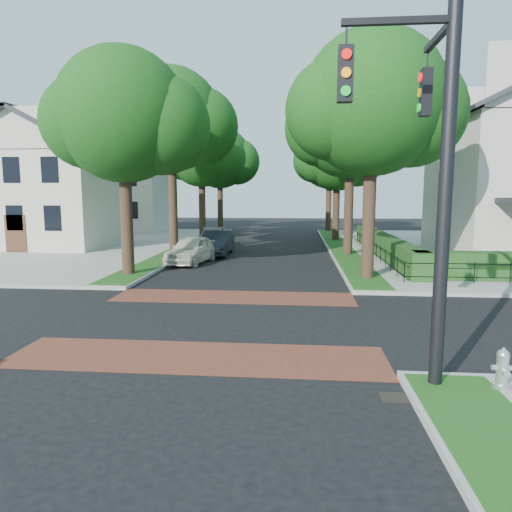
% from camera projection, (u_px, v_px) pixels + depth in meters
% --- Properties ---
extents(ground, '(120.00, 120.00, 0.00)m').
position_uv_depth(ground, '(219.00, 320.00, 14.03)').
color(ground, black).
rests_on(ground, ground).
extents(sidewalk_nw, '(30.00, 30.00, 0.15)m').
position_uv_depth(sidewalk_nw, '(7.00, 244.00, 34.49)').
color(sidewalk_nw, gray).
rests_on(sidewalk_nw, ground).
extents(crosswalk_far, '(9.00, 2.20, 0.01)m').
position_uv_depth(crosswalk_far, '(234.00, 297.00, 17.19)').
color(crosswalk_far, brown).
rests_on(crosswalk_far, ground).
extents(crosswalk_near, '(9.00, 2.20, 0.01)m').
position_uv_depth(crosswalk_near, '(197.00, 357.00, 10.87)').
color(crosswalk_near, brown).
rests_on(crosswalk_near, ground).
extents(storm_drain, '(0.65, 0.45, 0.01)m').
position_uv_depth(storm_drain, '(397.00, 397.00, 8.72)').
color(storm_drain, black).
rests_on(storm_drain, ground).
extents(grass_strip_ne, '(1.60, 29.80, 0.02)m').
position_uv_depth(grass_strip_ne, '(340.00, 246.00, 32.38)').
color(grass_strip_ne, '#1D4B15').
rests_on(grass_strip_ne, sidewalk_ne).
extents(grass_strip_nw, '(1.60, 29.80, 0.02)m').
position_uv_depth(grass_strip_nw, '(190.00, 245.00, 33.33)').
color(grass_strip_nw, '#1D4B15').
rests_on(grass_strip_nw, sidewalk_nw).
extents(tree_right_near, '(7.75, 6.67, 10.66)m').
position_uv_depth(tree_right_near, '(374.00, 106.00, 19.64)').
color(tree_right_near, black).
rests_on(tree_right_near, sidewalk_ne).
extents(tree_right_mid, '(8.25, 7.09, 11.22)m').
position_uv_depth(tree_right_mid, '(352.00, 125.00, 27.50)').
color(tree_right_mid, black).
rests_on(tree_right_mid, sidewalk_ne).
extents(tree_right_far, '(7.25, 6.23, 9.74)m').
position_uv_depth(tree_right_far, '(338.00, 156.00, 36.50)').
color(tree_right_far, black).
rests_on(tree_right_far, sidewalk_ne).
extents(tree_right_back, '(7.50, 6.45, 10.20)m').
position_uv_depth(tree_right_back, '(330.00, 159.00, 45.34)').
color(tree_right_back, black).
rests_on(tree_right_back, sidewalk_ne).
extents(tree_left_near, '(7.50, 6.45, 10.20)m').
position_uv_depth(tree_left_near, '(127.00, 118.00, 20.65)').
color(tree_left_near, black).
rests_on(tree_left_near, sidewalk_nw).
extents(tree_left_mid, '(8.00, 6.88, 11.48)m').
position_uv_depth(tree_left_mid, '(174.00, 121.00, 28.42)').
color(tree_left_mid, black).
rests_on(tree_left_mid, sidewalk_nw).
extents(tree_left_far, '(7.00, 6.02, 9.86)m').
position_uv_depth(tree_left_far, '(203.00, 154.00, 37.44)').
color(tree_left_far, black).
rests_on(tree_left_far, sidewalk_nw).
extents(tree_left_back, '(7.75, 6.66, 10.44)m').
position_uv_depth(tree_left_back, '(221.00, 159.00, 46.30)').
color(tree_left_back, black).
rests_on(tree_left_back, sidewalk_nw).
extents(hedge_main_road, '(1.00, 18.00, 1.20)m').
position_uv_depth(hedge_main_road, '(384.00, 245.00, 28.05)').
color(hedge_main_road, '#1B4417').
rests_on(hedge_main_road, sidewalk_ne).
extents(fence_main_road, '(0.06, 18.00, 0.90)m').
position_uv_depth(fence_main_road, '(370.00, 247.00, 28.14)').
color(fence_main_road, black).
rests_on(fence_main_road, sidewalk_ne).
extents(house_left_near, '(10.00, 9.00, 10.14)m').
position_uv_depth(house_left_near, '(46.00, 177.00, 32.47)').
color(house_left_near, beige).
rests_on(house_left_near, sidewalk_nw).
extents(house_left_far, '(10.00, 9.00, 10.14)m').
position_uv_depth(house_left_far, '(121.00, 182.00, 46.29)').
color(house_left_far, beige).
rests_on(house_left_far, sidewalk_nw).
extents(traffic_signal, '(2.17, 2.00, 8.00)m').
position_uv_depth(traffic_signal, '(433.00, 149.00, 8.60)').
color(traffic_signal, black).
rests_on(traffic_signal, sidewalk_se).
extents(parked_car_front, '(2.54, 4.72, 1.53)m').
position_uv_depth(parked_car_front, '(191.00, 250.00, 25.54)').
color(parked_car_front, silver).
rests_on(parked_car_front, ground).
extents(parked_car_middle, '(1.66, 4.72, 1.55)m').
position_uv_depth(parked_car_middle, '(217.00, 243.00, 28.93)').
color(parked_car_middle, '#1D232B').
rests_on(parked_car_middle, ground).
extents(parked_car_rear, '(2.50, 5.08, 1.42)m').
position_uv_depth(parked_car_rear, '(212.00, 239.00, 32.22)').
color(parked_car_rear, slate).
rests_on(parked_car_rear, ground).
extents(fire_hydrant, '(0.43, 0.46, 0.81)m').
position_uv_depth(fire_hydrant, '(502.00, 369.00, 8.72)').
color(fire_hydrant, '#B6B5B8').
rests_on(fire_hydrant, sidewalk_se).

